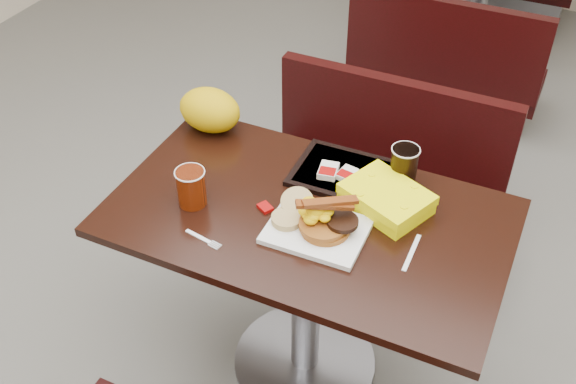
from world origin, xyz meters
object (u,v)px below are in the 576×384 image
at_px(hashbrown_sleeve_right, 347,174).
at_px(bench_far_s, 450,51).
at_px(platter, 317,231).
at_px(coffee_cup_near, 191,188).
at_px(paper_bag, 210,110).
at_px(fork, 198,236).
at_px(table_near, 306,296).
at_px(tray, 350,175).
at_px(coffee_cup_far, 404,164).
at_px(pancake_stack, 325,226).
at_px(clamshell, 386,199).
at_px(hashbrown_sleeve_left, 328,171).
at_px(knife, 412,253).
at_px(bench_near_n, 375,181).

bearing_deg(hashbrown_sleeve_right, bench_far_s, 101.96).
bearing_deg(hashbrown_sleeve_right, platter, -77.79).
xyz_separation_m(coffee_cup_near, paper_bag, (-0.15, 0.37, 0.02)).
height_order(fork, hashbrown_sleeve_right, hashbrown_sleeve_right).
xyz_separation_m(table_near, tray, (0.05, 0.22, 0.38)).
height_order(bench_far_s, fork, fork).
relative_size(coffee_cup_near, hashbrown_sleeve_right, 1.79).
xyz_separation_m(table_near, coffee_cup_far, (0.21, 0.26, 0.45)).
height_order(pancake_stack, clamshell, clamshell).
bearing_deg(hashbrown_sleeve_left, clamshell, -25.35).
bearing_deg(paper_bag, hashbrown_sleeve_left, -9.72).
height_order(bench_far_s, hashbrown_sleeve_right, hashbrown_sleeve_right).
distance_m(pancake_stack, hashbrown_sleeve_left, 0.26).
relative_size(fork, hashbrown_sleeve_right, 1.84).
bearing_deg(paper_bag, clamshell, -11.53).
xyz_separation_m(platter, coffee_cup_near, (-0.40, -0.04, 0.05)).
bearing_deg(hashbrown_sleeve_left, knife, -41.92).
xyz_separation_m(platter, fork, (-0.31, -0.16, -0.01)).
distance_m(platter, fork, 0.35).
relative_size(bench_far_s, coffee_cup_near, 8.25).
bearing_deg(fork, hashbrown_sleeve_right, 65.13).
bearing_deg(tray, coffee_cup_near, -141.87).
xyz_separation_m(bench_near_n, fork, (-0.25, -0.93, 0.39)).
distance_m(bench_near_n, hashbrown_sleeve_right, 0.65).
bearing_deg(table_near, hashbrown_sleeve_left, 94.03).
distance_m(pancake_stack, tray, 0.28).
distance_m(knife, tray, 0.37).
xyz_separation_m(table_near, hashbrown_sleeve_left, (-0.01, 0.19, 0.40)).
height_order(coffee_cup_near, fork, coffee_cup_near).
height_order(knife, tray, tray).
xyz_separation_m(coffee_cup_far, clamshell, (-0.01, -0.13, -0.04)).
height_order(hashbrown_sleeve_right, paper_bag, paper_bag).
bearing_deg(coffee_cup_near, bench_far_s, 80.29).
relative_size(tray, hashbrown_sleeve_right, 5.27).
bearing_deg(tray, bench_far_s, 90.67).
distance_m(knife, paper_bag, 0.88).
bearing_deg(tray, fork, -125.15).
bearing_deg(bench_far_s, paper_bag, -106.71).
relative_size(table_near, bench_far_s, 1.20).
xyz_separation_m(platter, hashbrown_sleeve_left, (-0.07, 0.25, 0.02)).
distance_m(platter, hashbrown_sleeve_right, 0.26).
bearing_deg(tray, paper_bag, 173.53).
relative_size(knife, tray, 0.44).
bearing_deg(coffee_cup_near, bench_near_n, 66.85).
height_order(table_near, bench_far_s, table_near).
xyz_separation_m(pancake_stack, coffee_cup_far, (0.13, 0.32, 0.04)).
height_order(platter, clamshell, clamshell).
bearing_deg(platter, bench_near_n, 92.77).
relative_size(bench_far_s, coffee_cup_far, 8.66).
distance_m(hashbrown_sleeve_right, clamshell, 0.17).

